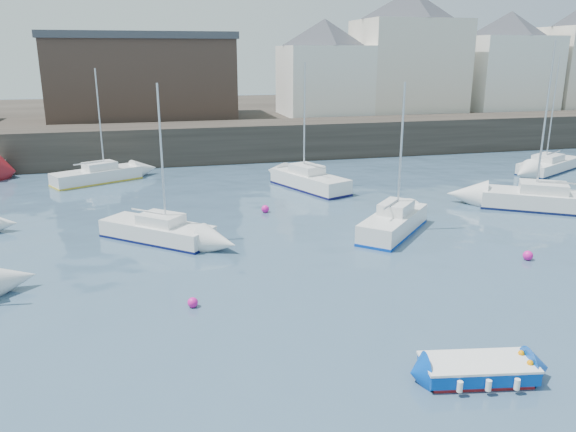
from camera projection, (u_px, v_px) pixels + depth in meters
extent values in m
plane|color=#2D4760|center=(398.00, 394.00, 14.82)|extent=(220.00, 220.00, 0.00)
cube|color=#28231E|center=(221.00, 142.00, 46.99)|extent=(90.00, 5.00, 3.00)
cube|color=#28231E|center=(200.00, 119.00, 63.78)|extent=(90.00, 32.00, 2.80)
cube|color=beige|center=(408.00, 67.00, 56.56)|extent=(10.00, 8.00, 9.00)
pyramid|color=#3A3D44|center=(411.00, 4.00, 54.91)|extent=(13.36, 13.36, 2.80)
cube|color=white|center=(506.00, 74.00, 58.88)|extent=(9.00, 7.00, 7.50)
pyramid|color=#3A3D44|center=(511.00, 24.00, 57.49)|extent=(11.88, 11.88, 2.45)
cube|color=white|center=(324.00, 81.00, 54.34)|extent=(8.00, 7.00, 6.50)
pyramid|color=#3A3D44|center=(325.00, 32.00, 53.09)|extent=(11.14, 11.14, 2.45)
cube|color=#3D2D26|center=(143.00, 79.00, 51.69)|extent=(16.00, 10.00, 7.00)
cube|color=#3A3D44|center=(140.00, 36.00, 50.63)|extent=(16.40, 10.40, 0.60)
cube|color=maroon|center=(477.00, 377.00, 15.43)|extent=(2.91, 1.59, 0.14)
cube|color=#013EB0|center=(477.00, 369.00, 15.36)|extent=(3.17, 1.79, 0.38)
cube|color=white|center=(478.00, 362.00, 15.30)|extent=(3.24, 1.82, 0.07)
cube|color=white|center=(478.00, 367.00, 15.35)|extent=(2.52, 1.30, 0.34)
cube|color=tan|center=(478.00, 365.00, 15.32)|extent=(0.37, 0.92, 0.05)
cylinder|color=white|center=(441.00, 357.00, 16.03)|extent=(0.15, 0.15, 0.30)
cylinder|color=white|center=(460.00, 387.00, 14.61)|extent=(0.15, 0.15, 0.30)
cylinder|color=white|center=(467.00, 356.00, 16.08)|extent=(0.15, 0.15, 0.30)
cylinder|color=white|center=(489.00, 385.00, 14.66)|extent=(0.15, 0.15, 0.30)
cylinder|color=white|center=(493.00, 355.00, 16.13)|extent=(0.15, 0.15, 0.30)
cylinder|color=white|center=(517.00, 384.00, 14.71)|extent=(0.15, 0.15, 0.30)
cube|color=white|center=(157.00, 231.00, 26.87)|extent=(5.47, 5.11, 0.85)
cube|color=#0A0F43|center=(158.00, 239.00, 26.97)|extent=(5.52, 5.16, 0.11)
cube|color=white|center=(161.00, 219.00, 26.56)|extent=(2.39, 2.33, 0.47)
cylinder|color=silver|center=(162.00, 156.00, 25.58)|extent=(0.09, 0.09, 6.53)
cube|color=white|center=(393.00, 224.00, 27.84)|extent=(5.09, 5.21, 0.99)
cube|color=#0534A5|center=(393.00, 232.00, 27.96)|extent=(5.14, 5.26, 0.13)
cube|color=white|center=(396.00, 207.00, 27.85)|extent=(2.29, 2.31, 0.55)
cylinder|color=silver|center=(401.00, 149.00, 27.27)|extent=(0.11, 0.11, 6.35)
cube|color=white|center=(548.00, 201.00, 32.08)|extent=(7.33, 5.86, 1.00)
cube|color=#0B123A|center=(548.00, 208.00, 32.20)|extent=(7.40, 5.92, 0.13)
cube|color=white|center=(543.00, 187.00, 31.97)|extent=(3.07, 2.83, 0.56)
cylinder|color=silver|center=(545.00, 119.00, 31.00)|extent=(0.11, 0.11, 8.31)
cube|color=white|center=(310.00, 181.00, 36.95)|extent=(4.18, 6.44, 1.01)
cube|color=#0E0D3F|center=(310.00, 188.00, 37.07)|extent=(4.22, 6.50, 0.13)
cube|color=white|center=(307.00, 169.00, 36.97)|extent=(2.19, 2.56, 0.56)
cylinder|color=silver|center=(304.00, 119.00, 36.29)|extent=(0.11, 0.11, 7.08)
cube|color=white|center=(549.00, 166.00, 42.54)|extent=(6.76, 4.98, 0.84)
cube|color=#0D1C3D|center=(548.00, 170.00, 42.64)|extent=(6.83, 5.03, 0.11)
cube|color=white|center=(548.00, 158.00, 42.15)|extent=(2.77, 2.48, 0.47)
cylinder|color=silver|center=(552.00, 110.00, 40.94)|extent=(0.09, 0.09, 7.54)
cube|color=white|center=(97.00, 176.00, 38.87)|extent=(6.11, 4.41, 0.89)
cube|color=gold|center=(97.00, 181.00, 38.98)|extent=(6.17, 4.45, 0.12)
cube|color=white|center=(100.00, 166.00, 38.86)|extent=(2.49, 2.21, 0.49)
cylinder|color=silver|center=(100.00, 120.00, 38.17)|extent=(0.10, 0.10, 6.79)
sphere|color=#E01593|center=(193.00, 307.00, 19.88)|extent=(0.37, 0.37, 0.37)
sphere|color=#E01593|center=(527.00, 260.00, 24.40)|extent=(0.43, 0.43, 0.43)
sphere|color=#E01593|center=(265.00, 212.00, 31.65)|extent=(0.44, 0.44, 0.44)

